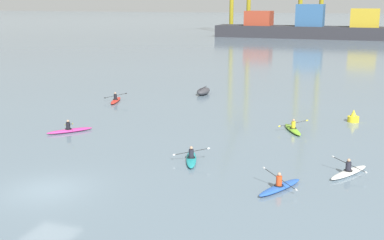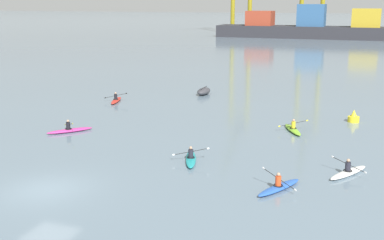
{
  "view_description": "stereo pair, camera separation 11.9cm",
  "coord_description": "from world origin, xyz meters",
  "px_view_note": "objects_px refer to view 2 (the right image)",
  "views": [
    {
      "loc": [
        15.05,
        -20.13,
        9.38
      ],
      "look_at": [
        2.52,
        14.72,
        0.6
      ],
      "focal_mm": 47.0,
      "sensor_mm": 36.0,
      "label": 1
    },
    {
      "loc": [
        15.17,
        -20.09,
        9.38
      ],
      "look_at": [
        2.52,
        14.72,
        0.6
      ],
      "focal_mm": 47.0,
      "sensor_mm": 36.0,
      "label": 2
    }
  ],
  "objects_px": {
    "kayak_lime": "(293,129)",
    "kayak_teal": "(191,158)",
    "kayak_red": "(116,100)",
    "kayak_white": "(348,172)",
    "kayak_magenta": "(70,130)",
    "capsized_dinghy": "(204,91)",
    "channel_buoy": "(354,118)",
    "container_barge": "(312,28)",
    "kayak_blue": "(279,187)"
  },
  "relations": [
    {
      "from": "container_barge",
      "to": "kayak_lime",
      "type": "distance_m",
      "value": 98.9
    },
    {
      "from": "channel_buoy",
      "to": "kayak_red",
      "type": "bearing_deg",
      "value": 177.74
    },
    {
      "from": "capsized_dinghy",
      "to": "channel_buoy",
      "type": "relative_size",
      "value": 2.61
    },
    {
      "from": "container_barge",
      "to": "kayak_white",
      "type": "relative_size",
      "value": 14.92
    },
    {
      "from": "kayak_red",
      "to": "kayak_blue",
      "type": "distance_m",
      "value": 25.84
    },
    {
      "from": "kayak_teal",
      "to": "kayak_magenta",
      "type": "bearing_deg",
      "value": 162.42
    },
    {
      "from": "channel_buoy",
      "to": "kayak_white",
      "type": "height_order",
      "value": "channel_buoy"
    },
    {
      "from": "kayak_red",
      "to": "kayak_blue",
      "type": "bearing_deg",
      "value": -43.1
    },
    {
      "from": "channel_buoy",
      "to": "kayak_magenta",
      "type": "height_order",
      "value": "channel_buoy"
    },
    {
      "from": "kayak_teal",
      "to": "container_barge",
      "type": "bearing_deg",
      "value": 93.18
    },
    {
      "from": "kayak_lime",
      "to": "capsized_dinghy",
      "type": "bearing_deg",
      "value": 132.54
    },
    {
      "from": "kayak_magenta",
      "to": "kayak_white",
      "type": "bearing_deg",
      "value": -7.83
    },
    {
      "from": "capsized_dinghy",
      "to": "kayak_lime",
      "type": "relative_size",
      "value": 0.78
    },
    {
      "from": "capsized_dinghy",
      "to": "channel_buoy",
      "type": "bearing_deg",
      "value": -26.01
    },
    {
      "from": "kayak_teal",
      "to": "kayak_lime",
      "type": "bearing_deg",
      "value": 63.36
    },
    {
      "from": "kayak_magenta",
      "to": "kayak_white",
      "type": "xyz_separation_m",
      "value": [
        19.77,
        -2.72,
        -0.0
      ]
    },
    {
      "from": "capsized_dinghy",
      "to": "kayak_white",
      "type": "bearing_deg",
      "value": -53.18
    },
    {
      "from": "capsized_dinghy",
      "to": "kayak_magenta",
      "type": "xyz_separation_m",
      "value": [
        -4.38,
        -17.85,
        -0.18
      ]
    },
    {
      "from": "container_barge",
      "to": "capsized_dinghy",
      "type": "bearing_deg",
      "value": -90.25
    },
    {
      "from": "channel_buoy",
      "to": "kayak_magenta",
      "type": "relative_size",
      "value": 0.34
    },
    {
      "from": "kayak_red",
      "to": "channel_buoy",
      "type": "bearing_deg",
      "value": -2.26
    },
    {
      "from": "kayak_magenta",
      "to": "kayak_blue",
      "type": "relative_size",
      "value": 0.89
    },
    {
      "from": "channel_buoy",
      "to": "kayak_red",
      "type": "distance_m",
      "value": 21.75
    },
    {
      "from": "kayak_teal",
      "to": "capsized_dinghy",
      "type": "bearing_deg",
      "value": 106.63
    },
    {
      "from": "kayak_red",
      "to": "capsized_dinghy",
      "type": "bearing_deg",
      "value": 44.26
    },
    {
      "from": "capsized_dinghy",
      "to": "kayak_lime",
      "type": "distance_m",
      "value": 16.26
    },
    {
      "from": "kayak_lime",
      "to": "channel_buoy",
      "type": "bearing_deg",
      "value": 48.63
    },
    {
      "from": "container_barge",
      "to": "kayak_magenta",
      "type": "distance_m",
      "value": 104.3
    },
    {
      "from": "kayak_white",
      "to": "kayak_blue",
      "type": "bearing_deg",
      "value": -131.71
    },
    {
      "from": "kayak_lime",
      "to": "kayak_blue",
      "type": "xyz_separation_m",
      "value": [
        1.2,
        -12.17,
        0.0
      ]
    },
    {
      "from": "kayak_white",
      "to": "kayak_red",
      "type": "bearing_deg",
      "value": 147.47
    },
    {
      "from": "channel_buoy",
      "to": "kayak_teal",
      "type": "height_order",
      "value": "channel_buoy"
    },
    {
      "from": "container_barge",
      "to": "kayak_magenta",
      "type": "bearing_deg",
      "value": -92.61
    },
    {
      "from": "kayak_magenta",
      "to": "kayak_blue",
      "type": "bearing_deg",
      "value": -20.82
    },
    {
      "from": "kayak_blue",
      "to": "kayak_white",
      "type": "distance_m",
      "value": 4.8
    },
    {
      "from": "kayak_blue",
      "to": "capsized_dinghy",
      "type": "bearing_deg",
      "value": 116.8
    },
    {
      "from": "kayak_red",
      "to": "kayak_magenta",
      "type": "bearing_deg",
      "value": -78.59
    },
    {
      "from": "kayak_red",
      "to": "kayak_magenta",
      "type": "xyz_separation_m",
      "value": [
        2.29,
        -11.35,
        0.0
      ]
    },
    {
      "from": "kayak_red",
      "to": "kayak_magenta",
      "type": "height_order",
      "value": "same"
    },
    {
      "from": "capsized_dinghy",
      "to": "kayak_white",
      "type": "height_order",
      "value": "kayak_white"
    },
    {
      "from": "kayak_red",
      "to": "kayak_white",
      "type": "relative_size",
      "value": 1.05
    },
    {
      "from": "channel_buoy",
      "to": "kayak_white",
      "type": "bearing_deg",
      "value": -88.6
    },
    {
      "from": "kayak_lime",
      "to": "kayak_teal",
      "type": "relative_size",
      "value": 0.98
    },
    {
      "from": "capsized_dinghy",
      "to": "kayak_blue",
      "type": "relative_size",
      "value": 0.78
    },
    {
      "from": "kayak_red",
      "to": "kayak_white",
      "type": "height_order",
      "value": "same"
    },
    {
      "from": "channel_buoy",
      "to": "kayak_lime",
      "type": "relative_size",
      "value": 0.3
    },
    {
      "from": "channel_buoy",
      "to": "kayak_red",
      "type": "height_order",
      "value": "channel_buoy"
    },
    {
      "from": "kayak_teal",
      "to": "kayak_white",
      "type": "distance_m",
      "value": 9.07
    },
    {
      "from": "channel_buoy",
      "to": "kayak_teal",
      "type": "bearing_deg",
      "value": -122.13
    },
    {
      "from": "capsized_dinghy",
      "to": "channel_buoy",
      "type": "height_order",
      "value": "channel_buoy"
    }
  ]
}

